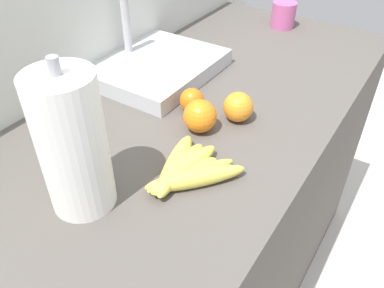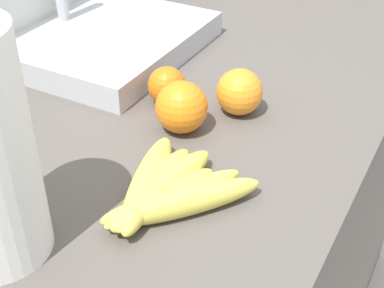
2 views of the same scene
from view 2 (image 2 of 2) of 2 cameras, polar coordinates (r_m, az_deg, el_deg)
banana_bunch at (r=0.71m, az=-2.86°, el=-4.93°), size 0.21×0.19×0.04m
orange_right at (r=0.92m, az=-2.65°, el=6.02°), size 0.06×0.06×0.06m
orange_back_right at (r=0.89m, az=4.90°, el=5.36°), size 0.08×0.08×0.08m
orange_center at (r=0.84m, az=-1.10°, el=3.80°), size 0.08×0.08×0.08m
sink_basin at (r=1.11m, az=-8.61°, el=10.56°), size 0.37×0.31×0.24m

